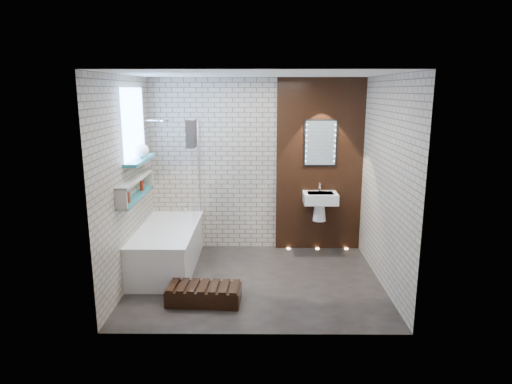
{
  "coord_description": "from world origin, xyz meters",
  "views": [
    {
      "loc": [
        0.04,
        -5.4,
        2.42
      ],
      "look_at": [
        0.0,
        0.15,
        1.15
      ],
      "focal_mm": 31.41,
      "sensor_mm": 36.0,
      "label": 1
    }
  ],
  "objects_px": {
    "led_mirror": "(320,143)",
    "walnut_step": "(204,295)",
    "washbasin": "(320,202)",
    "bathtub": "(168,247)",
    "bath_screen": "(196,172)"
  },
  "relations": [
    {
      "from": "bath_screen",
      "to": "led_mirror",
      "type": "relative_size",
      "value": 2.0
    },
    {
      "from": "washbasin",
      "to": "bath_screen",
      "type": "bearing_deg",
      "value": -174.22
    },
    {
      "from": "bath_screen",
      "to": "led_mirror",
      "type": "height_order",
      "value": "led_mirror"
    },
    {
      "from": "washbasin",
      "to": "led_mirror",
      "type": "xyz_separation_m",
      "value": [
        0.0,
        0.16,
        0.86
      ]
    },
    {
      "from": "washbasin",
      "to": "led_mirror",
      "type": "height_order",
      "value": "led_mirror"
    },
    {
      "from": "led_mirror",
      "to": "walnut_step",
      "type": "bearing_deg",
      "value": -130.14
    },
    {
      "from": "walnut_step",
      "to": "washbasin",
      "type": "bearing_deg",
      "value": 47.3
    },
    {
      "from": "walnut_step",
      "to": "led_mirror",
      "type": "bearing_deg",
      "value": 49.86
    },
    {
      "from": "bathtub",
      "to": "washbasin",
      "type": "distance_m",
      "value": 2.32
    },
    {
      "from": "washbasin",
      "to": "walnut_step",
      "type": "relative_size",
      "value": 0.68
    },
    {
      "from": "washbasin",
      "to": "walnut_step",
      "type": "distance_m",
      "value": 2.39
    },
    {
      "from": "led_mirror",
      "to": "walnut_step",
      "type": "distance_m",
      "value": 2.86
    },
    {
      "from": "led_mirror",
      "to": "walnut_step",
      "type": "xyz_separation_m",
      "value": [
        -1.55,
        -1.84,
        -1.56
      ]
    },
    {
      "from": "walnut_step",
      "to": "bath_screen",
      "type": "bearing_deg",
      "value": 100.23
    },
    {
      "from": "bathtub",
      "to": "bath_screen",
      "type": "xyz_separation_m",
      "value": [
        0.35,
        0.44,
        0.99
      ]
    }
  ]
}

